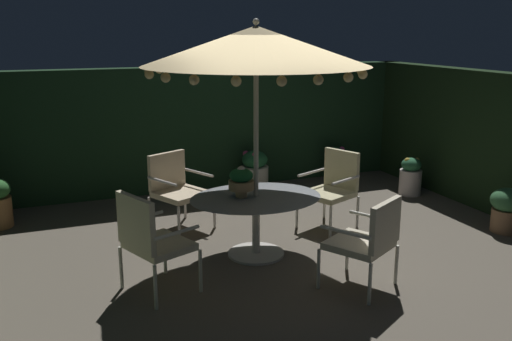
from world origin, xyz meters
name	(u,v)px	position (x,y,z in m)	size (l,w,h in m)	color
ground_plane	(283,256)	(0.00, 0.00, -0.01)	(7.25, 6.66, 0.02)	#5E5649
hedge_backdrop_rear	(204,128)	(0.00, 3.18, 0.99)	(7.25, 0.30, 1.98)	#1B3720
patio_dining_table	(256,209)	(-0.28, 0.15, 0.55)	(1.52, 1.23, 0.71)	silver
patio_umbrella	(256,46)	(-0.28, 0.15, 2.38)	(2.47, 2.47, 2.67)	beige
centerpiece_planter	(241,180)	(-0.45, 0.17, 0.91)	(0.29, 0.29, 0.36)	tan
patio_chair_north	(333,184)	(1.03, 0.71, 0.57)	(0.78, 0.77, 1.00)	silver
patio_chair_northeast	(176,186)	(-0.91, 1.43, 0.56)	(0.84, 0.84, 0.98)	silver
patio_chair_east	(150,237)	(-1.61, -0.39, 0.60)	(0.76, 0.81, 1.04)	silver
patio_chair_southeast	(369,238)	(0.43, -1.08, 0.55)	(0.83, 0.82, 0.96)	silver
potted_plant_left_near	(411,176)	(2.89, 1.54, 0.29)	(0.35, 0.35, 0.60)	beige
potted_plant_left_far	(508,208)	(3.01, -0.32, 0.31)	(0.45, 0.44, 0.58)	#8A6445
potted_plant_front_corner	(335,163)	(2.20, 2.73, 0.31)	(0.38, 0.38, 0.59)	tan
potted_plant_back_right	(255,170)	(0.70, 2.70, 0.32)	(0.44, 0.44, 0.65)	beige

